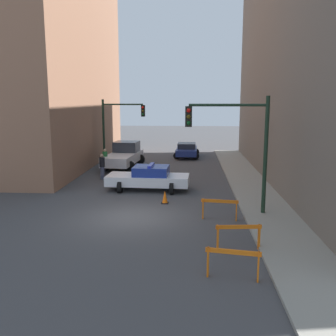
{
  "coord_description": "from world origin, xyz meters",
  "views": [
    {
      "loc": [
        2.63,
        -15.84,
        5.13
      ],
      "look_at": [
        1.22,
        6.71,
        1.02
      ],
      "focal_mm": 40.0,
      "sensor_mm": 36.0,
      "label": 1
    }
  ],
  "objects_px": {
    "white_truck": "(124,155)",
    "parked_car_near": "(187,150)",
    "traffic_light_near": "(239,137)",
    "pedestrian_crossing": "(102,166)",
    "traffic_cone": "(165,197)",
    "barrier_back": "(220,206)",
    "traffic_light_far": "(117,122)",
    "barrier_mid": "(239,233)",
    "barrier_front": "(233,259)",
    "pedestrian_corner": "(105,160)",
    "police_car": "(149,178)"
  },
  "relations": [
    {
      "from": "parked_car_near",
      "to": "barrier_mid",
      "type": "distance_m",
      "value": 21.48
    },
    {
      "from": "pedestrian_crossing",
      "to": "barrier_mid",
      "type": "height_order",
      "value": "pedestrian_crossing"
    },
    {
      "from": "parked_car_near",
      "to": "barrier_back",
      "type": "height_order",
      "value": "parked_car_near"
    },
    {
      "from": "barrier_back",
      "to": "traffic_cone",
      "type": "height_order",
      "value": "barrier_back"
    },
    {
      "from": "white_truck",
      "to": "barrier_back",
      "type": "height_order",
      "value": "white_truck"
    },
    {
      "from": "traffic_light_far",
      "to": "pedestrian_crossing",
      "type": "bearing_deg",
      "value": -88.94
    },
    {
      "from": "pedestrian_crossing",
      "to": "barrier_back",
      "type": "distance_m",
      "value": 10.75
    },
    {
      "from": "police_car",
      "to": "parked_car_near",
      "type": "xyz_separation_m",
      "value": [
        2.02,
        12.82,
        -0.05
      ]
    },
    {
      "from": "barrier_front",
      "to": "barrier_back",
      "type": "height_order",
      "value": "same"
    },
    {
      "from": "traffic_light_near",
      "to": "traffic_cone",
      "type": "height_order",
      "value": "traffic_light_near"
    },
    {
      "from": "white_truck",
      "to": "barrier_front",
      "type": "bearing_deg",
      "value": -65.16
    },
    {
      "from": "police_car",
      "to": "barrier_front",
      "type": "bearing_deg",
      "value": -158.59
    },
    {
      "from": "barrier_mid",
      "to": "barrier_back",
      "type": "relative_size",
      "value": 1.0
    },
    {
      "from": "traffic_light_near",
      "to": "traffic_light_far",
      "type": "xyz_separation_m",
      "value": [
        -8.03,
        13.07,
        -0.13
      ]
    },
    {
      "from": "traffic_light_near",
      "to": "police_car",
      "type": "bearing_deg",
      "value": 135.51
    },
    {
      "from": "traffic_cone",
      "to": "traffic_light_far",
      "type": "bearing_deg",
      "value": 112.13
    },
    {
      "from": "barrier_back",
      "to": "barrier_front",
      "type": "bearing_deg",
      "value": -90.19
    },
    {
      "from": "pedestrian_crossing",
      "to": "barrier_mid",
      "type": "xyz_separation_m",
      "value": [
        7.49,
        -11.4,
        -0.24
      ]
    },
    {
      "from": "traffic_light_near",
      "to": "pedestrian_crossing",
      "type": "distance_m",
      "value": 11.1
    },
    {
      "from": "pedestrian_corner",
      "to": "barrier_back",
      "type": "bearing_deg",
      "value": 41.97
    },
    {
      "from": "traffic_cone",
      "to": "pedestrian_crossing",
      "type": "bearing_deg",
      "value": 128.86
    },
    {
      "from": "traffic_light_far",
      "to": "pedestrian_crossing",
      "type": "relative_size",
      "value": 3.13
    },
    {
      "from": "traffic_light_near",
      "to": "barrier_mid",
      "type": "xyz_separation_m",
      "value": [
        -0.43,
        -4.1,
        -2.91
      ]
    },
    {
      "from": "pedestrian_crossing",
      "to": "traffic_cone",
      "type": "xyz_separation_m",
      "value": [
        4.53,
        -5.62,
        -0.54
      ]
    },
    {
      "from": "white_truck",
      "to": "barrier_front",
      "type": "relative_size",
      "value": 3.51
    },
    {
      "from": "white_truck",
      "to": "pedestrian_corner",
      "type": "bearing_deg",
      "value": -114.37
    },
    {
      "from": "traffic_light_far",
      "to": "traffic_cone",
      "type": "xyz_separation_m",
      "value": [
        4.63,
        -11.39,
        -3.08
      ]
    },
    {
      "from": "barrier_front",
      "to": "traffic_light_far",
      "type": "bearing_deg",
      "value": 110.33
    },
    {
      "from": "parked_car_near",
      "to": "pedestrian_corner",
      "type": "distance_m",
      "value": 9.31
    },
    {
      "from": "barrier_back",
      "to": "traffic_light_far",
      "type": "bearing_deg",
      "value": 117.42
    },
    {
      "from": "barrier_front",
      "to": "white_truck",
      "type": "bearing_deg",
      "value": 109.53
    },
    {
      "from": "traffic_light_near",
      "to": "barrier_mid",
      "type": "relative_size",
      "value": 3.26
    },
    {
      "from": "traffic_light_far",
      "to": "barrier_front",
      "type": "height_order",
      "value": "traffic_light_far"
    },
    {
      "from": "white_truck",
      "to": "barrier_front",
      "type": "distance_m",
      "value": 19.3
    },
    {
      "from": "traffic_light_far",
      "to": "barrier_front",
      "type": "relative_size",
      "value": 3.28
    },
    {
      "from": "pedestrian_crossing",
      "to": "barrier_mid",
      "type": "distance_m",
      "value": 13.64
    },
    {
      "from": "barrier_mid",
      "to": "traffic_light_near",
      "type": "bearing_deg",
      "value": 83.98
    },
    {
      "from": "white_truck",
      "to": "parked_car_near",
      "type": "bearing_deg",
      "value": 53.58
    },
    {
      "from": "white_truck",
      "to": "parked_car_near",
      "type": "xyz_separation_m",
      "value": [
        4.8,
        5.38,
        -0.23
      ]
    },
    {
      "from": "parked_car_near",
      "to": "pedestrian_corner",
      "type": "relative_size",
      "value": 2.61
    },
    {
      "from": "traffic_light_far",
      "to": "pedestrian_crossing",
      "type": "height_order",
      "value": "traffic_light_far"
    },
    {
      "from": "traffic_light_far",
      "to": "pedestrian_corner",
      "type": "relative_size",
      "value": 3.13
    },
    {
      "from": "traffic_light_far",
      "to": "traffic_cone",
      "type": "relative_size",
      "value": 7.93
    },
    {
      "from": "white_truck",
      "to": "barrier_back",
      "type": "xyz_separation_m",
      "value": [
        6.47,
        -12.68,
        -0.29
      ]
    },
    {
      "from": "barrier_mid",
      "to": "traffic_cone",
      "type": "bearing_deg",
      "value": 117.16
    },
    {
      "from": "parked_car_near",
      "to": "barrier_back",
      "type": "distance_m",
      "value": 18.14
    },
    {
      "from": "traffic_light_far",
      "to": "white_truck",
      "type": "distance_m",
      "value": 2.85
    },
    {
      "from": "traffic_light_near",
      "to": "barrier_back",
      "type": "distance_m",
      "value": 3.13
    },
    {
      "from": "traffic_light_far",
      "to": "barrier_back",
      "type": "relative_size",
      "value": 3.26
    },
    {
      "from": "traffic_light_far",
      "to": "barrier_front",
      "type": "bearing_deg",
      "value": -69.67
    }
  ]
}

